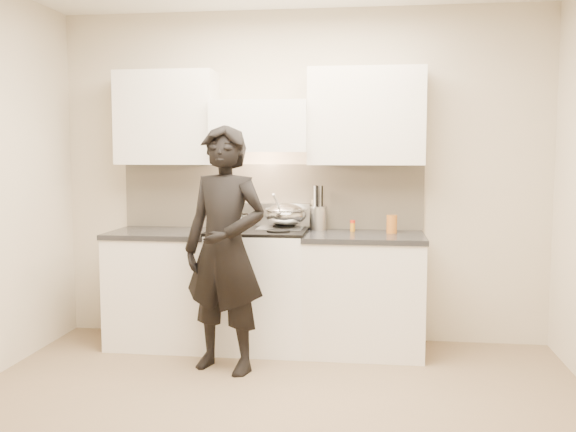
{
  "coord_description": "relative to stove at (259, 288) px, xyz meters",
  "views": [
    {
      "loc": [
        0.58,
        -3.51,
        1.55
      ],
      "look_at": [
        -0.02,
        1.05,
        1.09
      ],
      "focal_mm": 40.0,
      "sensor_mm": 36.0,
      "label": 1
    }
  ],
  "objects": [
    {
      "name": "stove",
      "position": [
        0.0,
        0.0,
        0.0
      ],
      "size": [
        0.76,
        0.65,
        0.96
      ],
      "color": "white",
      "rests_on": "ground"
    },
    {
      "name": "counter_left",
      "position": [
        -0.78,
        0.0,
        -0.01
      ],
      "size": [
        0.82,
        0.67,
        0.92
      ],
      "color": "white",
      "rests_on": "ground"
    },
    {
      "name": "wok",
      "position": [
        0.2,
        0.13,
        0.58
      ],
      "size": [
        0.35,
        0.43,
        0.28
      ],
      "color": "#B3B3B3",
      "rests_on": "stove"
    },
    {
      "name": "oil_glass",
      "position": [
        1.04,
        0.08,
        0.52
      ],
      "size": [
        0.08,
        0.08,
        0.14
      ],
      "color": "#B26321",
      "rests_on": "counter_right"
    },
    {
      "name": "spice_jar",
      "position": [
        0.73,
        0.16,
        0.49
      ],
      "size": [
        0.04,
        0.04,
        0.09
      ],
      "color": "orange",
      "rests_on": "counter_right"
    },
    {
      "name": "ground_plane",
      "position": [
        0.3,
        -1.42,
        -0.47
      ],
      "size": [
        4.0,
        4.0,
        0.0
      ],
      "primitive_type": "plane",
      "color": "#7F674D"
    },
    {
      "name": "utensil_crock",
      "position": [
        0.45,
        0.21,
        0.56
      ],
      "size": [
        0.14,
        0.14,
        0.36
      ],
      "color": "#B1B1B1",
      "rests_on": "counter_right"
    },
    {
      "name": "room_shell",
      "position": [
        0.24,
        -1.05,
        1.12
      ],
      "size": [
        4.04,
        3.54,
        2.7
      ],
      "color": "beige",
      "rests_on": "ground"
    },
    {
      "name": "stock_pot",
      "position": [
        -0.2,
        -0.14,
        0.55
      ],
      "size": [
        0.29,
        0.21,
        0.14
      ],
      "color": "#B3B3B3",
      "rests_on": "stove"
    },
    {
      "name": "person",
      "position": [
        -0.14,
        -0.57,
        0.39
      ],
      "size": [
        0.73,
        0.59,
        1.73
      ],
      "primitive_type": "imported",
      "rotation": [
        0.0,
        0.0,
        -0.32
      ],
      "color": "black",
      "rests_on": "ground"
    },
    {
      "name": "counter_right",
      "position": [
        0.83,
        0.0,
        -0.01
      ],
      "size": [
        0.92,
        0.67,
        0.92
      ],
      "color": "white",
      "rests_on": "ground"
    }
  ]
}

